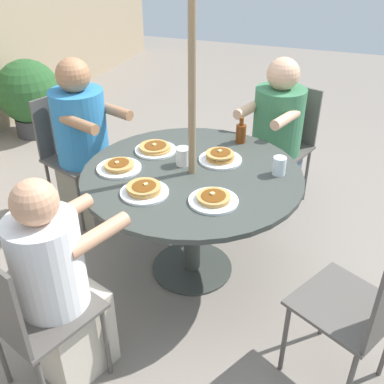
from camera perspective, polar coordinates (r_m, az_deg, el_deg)
The scene contains 19 objects.
ground_plane at distance 2.96m, azimuth 0.00°, elevation -9.60°, with size 12.00×12.00×0.00m, color gray.
patio_table at distance 2.60m, azimuth 0.00°, elevation 0.46°, with size 1.26×1.26×0.71m.
umbrella_pole at distance 2.37m, azimuth 0.00°, elevation 11.58°, with size 0.04×0.04×2.27m, color #846B4C.
patio_chair_north at distance 3.37m, azimuth -15.10°, elevation 5.41°, with size 0.52×0.52×0.90m.
diner_north at distance 3.24m, azimuth -13.31°, elevation 5.03°, with size 0.49×0.57×1.19m.
patio_chair_east at distance 2.09m, azimuth -20.30°, elevation -14.05°, with size 0.52×0.52×0.90m.
diner_east at distance 2.15m, azimuth -16.47°, elevation -12.04°, with size 0.54×0.44×1.10m.
patio_chair_south at distance 2.12m, azimuth 21.07°, elevation -13.32°, with size 0.55×0.55×0.90m.
patio_chair_west at distance 3.48m, azimuth 11.75°, elevation 6.71°, with size 0.52×0.52×0.90m.
diner_west at distance 3.34m, azimuth 10.36°, elevation 5.90°, with size 0.54×0.48×1.16m.
pancake_plate_a at distance 2.67m, azimuth 3.61°, elevation 4.44°, with size 0.26×0.26×0.07m.
pancake_plate_b at distance 2.27m, azimuth 2.74°, elevation -0.93°, with size 0.26×0.26×0.05m.
pancake_plate_c at distance 2.79m, azimuth -4.68°, elevation 5.51°, with size 0.26×0.26×0.05m.
pancake_plate_d at distance 2.35m, azimuth -6.08°, elevation 0.24°, with size 0.26×0.26×0.06m.
pancake_plate_e at distance 2.60m, azimuth -9.24°, elevation 3.20°, with size 0.26×0.26×0.05m.
syrup_bottle at distance 2.89m, azimuth 6.24°, elevation 7.50°, with size 0.09×0.06×0.17m.
coffee_cup at distance 2.61m, azimuth -1.18°, elevation 4.55°, with size 0.08×0.08×0.10m.
drinking_glass_a at distance 2.55m, azimuth 11.02°, elevation 3.29°, with size 0.07×0.07×0.10m, color silver.
potted_shrub at distance 4.89m, azimuth -20.00°, elevation 11.53°, with size 0.63×0.63×0.77m.
Camera 1 is at (-2.10, -0.74, 1.95)m, focal length 42.00 mm.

